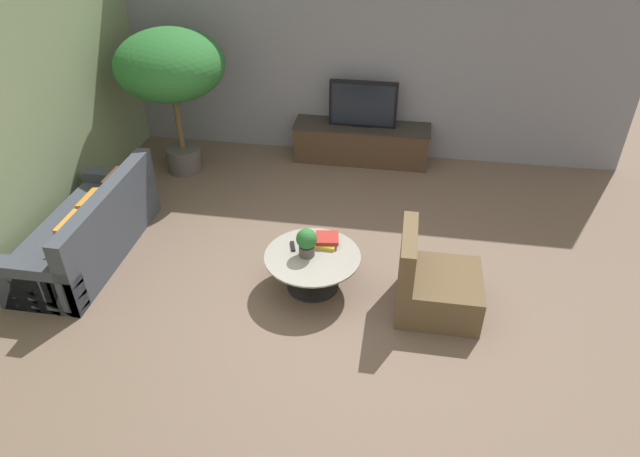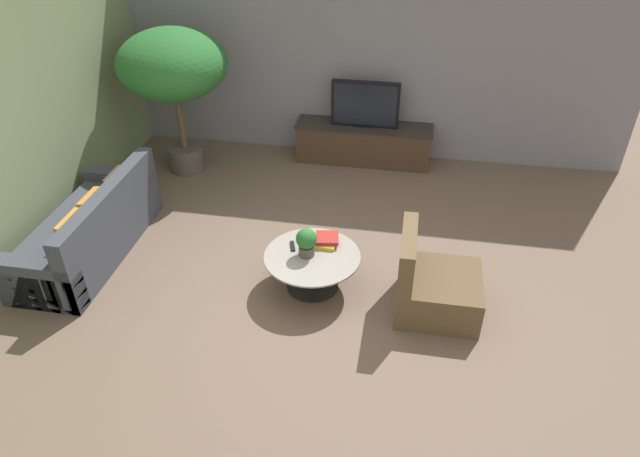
% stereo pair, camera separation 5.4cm
% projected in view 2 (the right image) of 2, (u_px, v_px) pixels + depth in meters
% --- Properties ---
extents(ground_plane, '(24.00, 24.00, 0.00)m').
position_uv_depth(ground_plane, '(318.00, 291.00, 5.88)').
color(ground_plane, brown).
extents(back_wall_stone, '(7.40, 0.12, 3.00)m').
position_uv_depth(back_wall_stone, '(360.00, 49.00, 7.67)').
color(back_wall_stone, gray).
rests_on(back_wall_stone, ground).
extents(media_console, '(1.90, 0.50, 0.54)m').
position_uv_depth(media_console, '(363.00, 143.00, 8.08)').
color(media_console, '#473323').
rests_on(media_console, ground).
extents(television, '(0.93, 0.13, 0.64)m').
position_uv_depth(television, '(365.00, 105.00, 7.76)').
color(television, black).
rests_on(television, media_console).
extents(coffee_table, '(0.98, 0.98, 0.40)m').
position_uv_depth(coffee_table, '(312.00, 265.00, 5.79)').
color(coffee_table, black).
rests_on(coffee_table, ground).
extents(couch_by_wall, '(0.84, 2.01, 0.84)m').
position_uv_depth(couch_by_wall, '(91.00, 231.00, 6.27)').
color(couch_by_wall, '#3D424C').
rests_on(couch_by_wall, ground).
extents(armchair_wicker, '(0.80, 0.76, 0.86)m').
position_uv_depth(armchair_wicker, '(433.00, 287.00, 5.52)').
color(armchair_wicker, brown).
rests_on(armchair_wicker, ground).
extents(potted_palm_tall, '(1.39, 1.39, 1.94)m').
position_uv_depth(potted_palm_tall, '(173.00, 69.00, 7.22)').
color(potted_palm_tall, '#514C47').
rests_on(potted_palm_tall, ground).
extents(potted_plant_tabletop, '(0.21, 0.21, 0.30)m').
position_uv_depth(potted_plant_tabletop, '(306.00, 241.00, 5.63)').
color(potted_plant_tabletop, '#514C47').
rests_on(potted_plant_tabletop, coffee_table).
extents(book_stack, '(0.26, 0.29, 0.08)m').
position_uv_depth(book_stack, '(327.00, 240.00, 5.87)').
color(book_stack, gold).
rests_on(book_stack, coffee_table).
extents(remote_black, '(0.09, 0.16, 0.02)m').
position_uv_depth(remote_black, '(293.00, 246.00, 5.83)').
color(remote_black, black).
rests_on(remote_black, coffee_table).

